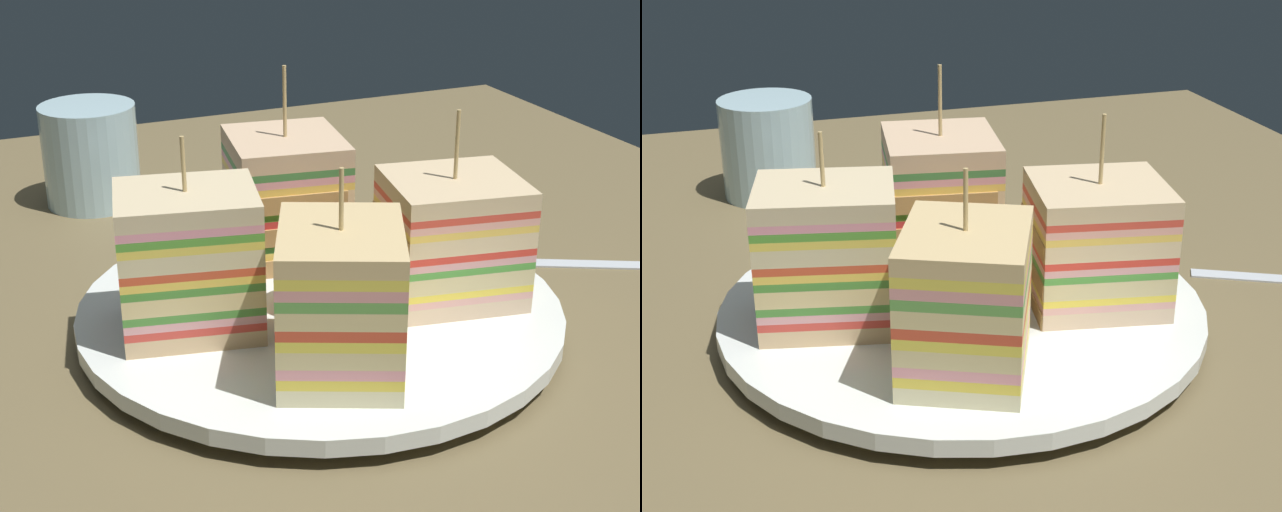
# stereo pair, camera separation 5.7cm
# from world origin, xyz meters

# --- Properties ---
(ground_plane) EXTENTS (0.96, 0.84, 0.02)m
(ground_plane) POSITION_xyz_m (0.00, 0.00, -0.01)
(ground_plane) COLOR brown
(plate) EXTENTS (0.29, 0.29, 0.02)m
(plate) POSITION_xyz_m (0.00, 0.00, 0.01)
(plate) COLOR white
(plate) RESTS_ON ground_plane
(sandwich_wedge_0) EXTENTS (0.08, 0.09, 0.12)m
(sandwich_wedge_0) POSITION_xyz_m (-0.02, -0.08, 0.05)
(sandwich_wedge_0) COLOR beige
(sandwich_wedge_0) RESTS_ON plate
(sandwich_wedge_1) EXTENTS (0.09, 0.08, 0.13)m
(sandwich_wedge_1) POSITION_xyz_m (0.08, -0.01, 0.06)
(sandwich_wedge_1) COLOR beige
(sandwich_wedge_1) RESTS_ON plate
(sandwich_wedge_2) EXTENTS (0.08, 0.09, 0.11)m
(sandwich_wedge_2) POSITION_xyz_m (0.00, 0.08, 0.06)
(sandwich_wedge_2) COLOR #E1B885
(sandwich_wedge_2) RESTS_ON plate
(sandwich_wedge_3) EXTENTS (0.10, 0.09, 0.11)m
(sandwich_wedge_3) POSITION_xyz_m (-0.08, 0.02, 0.06)
(sandwich_wedge_3) COLOR beige
(sandwich_wedge_3) RESTS_ON plate
(chip_pile) EXTENTS (0.08, 0.07, 0.03)m
(chip_pile) POSITION_xyz_m (-0.01, 0.00, 0.03)
(chip_pile) COLOR #E4C764
(chip_pile) RESTS_ON plate
(drinking_glass) EXTENTS (0.08, 0.08, 0.08)m
(drinking_glass) POSITION_xyz_m (0.27, 0.08, 0.03)
(drinking_glass) COLOR #ACD0DB
(drinking_glass) RESTS_ON ground_plane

